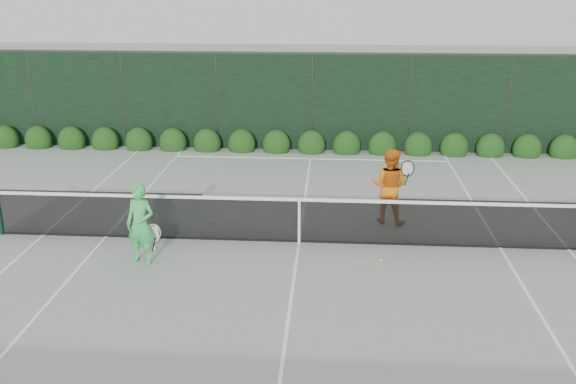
{
  "coord_description": "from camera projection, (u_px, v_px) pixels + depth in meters",
  "views": [
    {
      "loc": [
        0.64,
        -12.31,
        5.3
      ],
      "look_at": [
        -0.25,
        0.3,
        1.0
      ],
      "focal_mm": 40.0,
      "sensor_mm": 36.0,
      "label": 1
    }
  ],
  "objects": [
    {
      "name": "player_woman",
      "position": [
        141.0,
        224.0,
        12.19
      ],
      "size": [
        0.68,
        0.52,
        1.59
      ],
      "rotation": [
        0.0,
        0.0,
        -0.26
      ],
      "color": "#3AC65C",
      "rests_on": "ground"
    },
    {
      "name": "hedge_row",
      "position": [
        311.0,
        145.0,
        20.05
      ],
      "size": [
        31.66,
        0.65,
        0.94
      ],
      "color": "#11360E",
      "rests_on": "ground"
    },
    {
      "name": "player_man",
      "position": [
        389.0,
        186.0,
        14.21
      ],
      "size": [
        1.01,
        0.91,
        1.7
      ],
      "rotation": [
        0.0,
        0.0,
        2.76
      ],
      "color": "orange",
      "rests_on": "ground"
    },
    {
      "name": "tennis_net",
      "position": [
        298.0,
        218.0,
        13.2
      ],
      "size": [
        12.9,
        0.1,
        1.07
      ],
      "color": "black",
      "rests_on": "ground"
    },
    {
      "name": "ground",
      "position": [
        299.0,
        242.0,
        13.37
      ],
      "size": [
        80.0,
        80.0,
        0.0
      ],
      "primitive_type": "plane",
      "color": "gray",
      "rests_on": "ground"
    },
    {
      "name": "court_lines",
      "position": [
        299.0,
        242.0,
        13.37
      ],
      "size": [
        11.03,
        23.83,
        0.01
      ],
      "color": "white",
      "rests_on": "ground"
    },
    {
      "name": "tennis_balls",
      "position": [
        246.0,
        243.0,
        13.25
      ],
      "size": [
        4.61,
        1.81,
        0.07
      ],
      "color": "#D9F336",
      "rests_on": "ground"
    },
    {
      "name": "windscreen_fence",
      "position": [
        290.0,
        222.0,
        10.32
      ],
      "size": [
        32.0,
        21.07,
        3.06
      ],
      "color": "black",
      "rests_on": "ground"
    }
  ]
}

